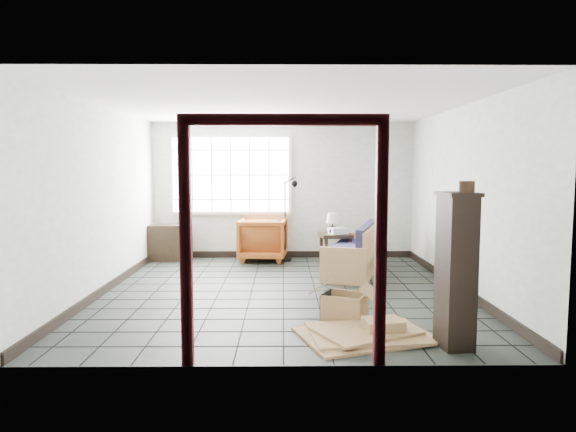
{
  "coord_description": "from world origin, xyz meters",
  "views": [
    {
      "loc": [
        -0.0,
        -7.12,
        1.75
      ],
      "look_at": [
        0.07,
        0.3,
        1.04
      ],
      "focal_mm": 32.0,
      "sensor_mm": 36.0,
      "label": 1
    }
  ],
  "objects_px": {
    "armchair": "(263,237)",
    "side_table": "(335,239)",
    "futon_sofa": "(356,255)",
    "tall_shelf": "(456,269)"
  },
  "relations": [
    {
      "from": "armchair",
      "to": "side_table",
      "type": "relative_size",
      "value": 1.49
    },
    {
      "from": "futon_sofa",
      "to": "side_table",
      "type": "bearing_deg",
      "value": 130.79
    },
    {
      "from": "side_table",
      "to": "tall_shelf",
      "type": "xyz_separation_m",
      "value": [
        0.74,
        -4.14,
        0.29
      ]
    },
    {
      "from": "futon_sofa",
      "to": "side_table",
      "type": "xyz_separation_m",
      "value": [
        -0.28,
        0.63,
        0.18
      ]
    },
    {
      "from": "futon_sofa",
      "to": "side_table",
      "type": "distance_m",
      "value": 0.71
    },
    {
      "from": "armchair",
      "to": "futon_sofa",
      "type": "bearing_deg",
      "value": 148.55
    },
    {
      "from": "futon_sofa",
      "to": "tall_shelf",
      "type": "distance_m",
      "value": 3.57
    },
    {
      "from": "side_table",
      "to": "tall_shelf",
      "type": "height_order",
      "value": "tall_shelf"
    },
    {
      "from": "armchair",
      "to": "side_table",
      "type": "distance_m",
      "value": 1.41
    },
    {
      "from": "side_table",
      "to": "tall_shelf",
      "type": "distance_m",
      "value": 4.21
    }
  ]
}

